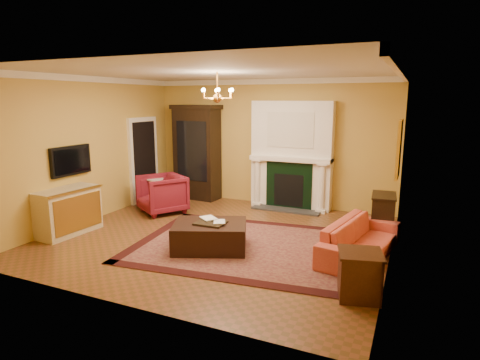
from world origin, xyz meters
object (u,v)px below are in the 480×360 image
Objects in this scene: commode at (68,211)px; end_table at (359,276)px; wingback_armchair at (162,192)px; coral_sofa at (361,234)px; china_cabinet at (197,154)px; console_table at (383,216)px; leather_ottoman at (210,236)px; pedestal_table at (155,191)px.

end_table is (5.45, -0.36, -0.15)m from commode.
wingback_armchair is 0.47× the size of coral_sofa.
china_cabinet reaches higher than end_table.
wingback_armchair is 4.73m from console_table.
commode is at bearing 112.69° from coral_sofa.
commode is at bearing -161.57° from console_table.
console_table is 0.63× the size of leather_ottoman.
commode is 5.46m from end_table.
pedestal_table is at bearing -179.99° from wingback_armchair.
console_table reaches higher than leather_ottoman.
leather_ottoman is at bearing -36.77° from pedestal_table.
end_table is at bearing -37.88° from leather_ottoman.
coral_sofa is 1.46m from end_table.
commode is 2.91m from leather_ottoman.
china_cabinet is at bearing 161.62° from console_table.
console_table reaches higher than pedestal_table.
china_cabinet is at bearing 121.12° from wingback_armchair.
coral_sofa is at bearing 15.26° from commode.
end_table is 2.65m from console_table.
end_table is at bearing -0.12° from commode.
console_table is at bearing 14.03° from leather_ottoman.
china_cabinet is at bearing 72.94° from pedestal_table.
wingback_armchair is 5.20m from end_table.
china_cabinet is at bearing 79.93° from commode.
commode is (-0.45, -2.17, 0.02)m from pedestal_table.
wingback_armchair is at bearing -87.47° from china_cabinet.
wingback_armchair is (-0.05, -1.53, -0.67)m from china_cabinet.
console_table is (0.06, 2.65, 0.09)m from end_table.
china_cabinet reaches higher than commode.
pedestal_table is 0.59× the size of leather_ottoman.
console_table is (0.24, 1.21, -0.01)m from coral_sofa.
coral_sofa reaches higher than pedestal_table.
end_table is at bearing 6.63° from wingback_armchair.
china_cabinet is 3.65m from commode.
leather_ottoman is at bearing -4.36° from wingback_armchair.
commode is 5.38m from coral_sofa.
pedestal_table is at bearing 120.97° from leather_ottoman.
end_table is at bearing -95.47° from console_table.
china_cabinet reaches higher than pedestal_table.
pedestal_table reaches higher than end_table.
leather_ottoman is at bearing 164.38° from end_table.
leather_ottoman is (2.88, 0.36, -0.20)m from commode.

